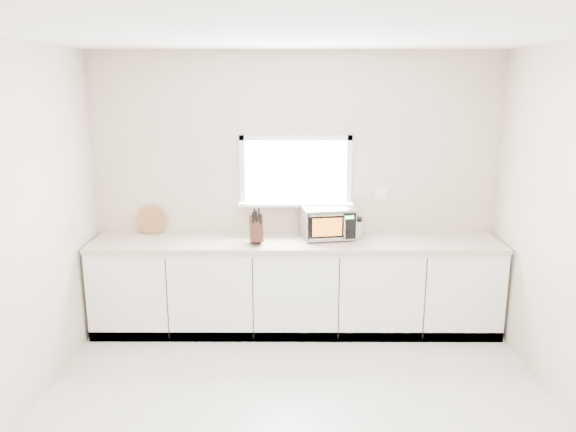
{
  "coord_description": "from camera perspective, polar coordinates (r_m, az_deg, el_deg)",
  "views": [
    {
      "loc": [
        -0.06,
        -3.49,
        2.42
      ],
      "look_at": [
        -0.07,
        1.55,
        1.2
      ],
      "focal_mm": 35.0,
      "sensor_mm": 36.0,
      "label": 1
    }
  ],
  "objects": [
    {
      "name": "cabinets",
      "position": [
        5.55,
        0.78,
        -7.24
      ],
      "size": [
        3.92,
        0.6,
        0.88
      ],
      "primitive_type": "cube",
      "color": "white",
      "rests_on": "ground"
    },
    {
      "name": "coffee_grinder",
      "position": [
        5.51,
        6.91,
        -1.15
      ],
      "size": [
        0.15,
        0.15,
        0.21
      ],
      "rotation": [
        0.0,
        0.0,
        0.33
      ],
      "color": "#B7B9BE",
      "rests_on": "countertop"
    },
    {
      "name": "knife_block",
      "position": [
        5.26,
        -3.26,
        -1.24
      ],
      "size": [
        0.15,
        0.26,
        0.35
      ],
      "rotation": [
        0.0,
        0.0,
        0.15
      ],
      "color": "#442518",
      "rests_on": "countertop"
    },
    {
      "name": "countertop",
      "position": [
        5.39,
        0.79,
        -2.71
      ],
      "size": [
        3.92,
        0.64,
        0.04
      ],
      "primitive_type": "cube",
      "color": "beige",
      "rests_on": "cabinets"
    },
    {
      "name": "microwave",
      "position": [
        5.45,
        4.03,
        -0.59
      ],
      "size": [
        0.54,
        0.45,
        0.31
      ],
      "rotation": [
        0.0,
        0.0,
        0.18
      ],
      "color": "black",
      "rests_on": "countertop"
    },
    {
      "name": "back_wall",
      "position": [
        5.58,
        0.78,
        2.75
      ],
      "size": [
        4.0,
        0.17,
        2.7
      ],
      "color": "beige",
      "rests_on": "ground"
    },
    {
      "name": "cutting_board",
      "position": [
        5.76,
        -13.73,
        -0.38
      ],
      "size": [
        0.28,
        0.07,
        0.28
      ],
      "primitive_type": "cylinder",
      "rotation": [
        1.4,
        0.0,
        0.0
      ],
      "color": "#A3713F",
      "rests_on": "countertop"
    },
    {
      "name": "ground",
      "position": [
        4.24,
        1.0,
        -21.11
      ],
      "size": [
        4.0,
        4.0,
        0.0
      ],
      "primitive_type": "plane",
      "color": "beige",
      "rests_on": "ground"
    }
  ]
}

